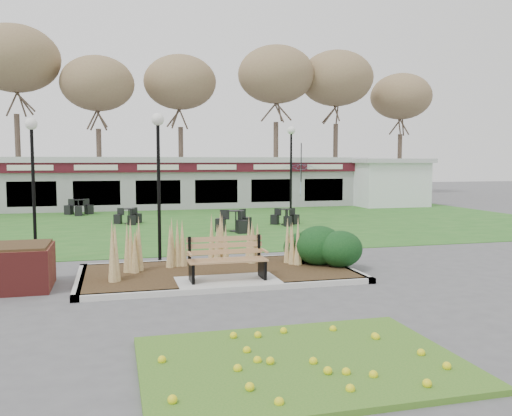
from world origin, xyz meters
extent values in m
plane|color=#515154|center=(0.00, 0.00, 0.00)|extent=(100.00, 100.00, 0.00)
cube|color=#24631F|center=(0.00, 12.00, 0.01)|extent=(34.00, 16.00, 0.02)
cube|color=#336E1F|center=(0.00, -4.60, 0.04)|extent=(4.20, 3.00, 0.08)
cube|color=#2F1F13|center=(0.00, 1.20, 0.06)|extent=(6.22, 3.22, 0.12)
cube|color=#B7B7B2|center=(0.00, -0.41, 0.06)|extent=(6.40, 0.18, 0.12)
cube|color=#B7B7B2|center=(0.00, 2.81, 0.06)|extent=(6.40, 0.18, 0.12)
cube|color=#B7B7B2|center=(-3.11, 1.20, 0.06)|extent=(0.18, 3.40, 0.12)
cube|color=#B7B7B2|center=(3.11, 1.20, 0.06)|extent=(0.18, 3.40, 0.12)
cube|color=#B7B7B2|center=(0.00, 0.15, 0.07)|extent=(2.20, 1.20, 0.13)
cone|color=tan|center=(-1.90, 1.60, 0.70)|extent=(0.36, 0.36, 1.15)
cone|color=tan|center=(-0.90, 2.00, 0.70)|extent=(0.36, 0.36, 1.15)
cone|color=tan|center=(0.20, 2.20, 0.70)|extent=(0.36, 0.36, 1.15)
cone|color=tan|center=(1.10, 2.00, 0.70)|extent=(0.36, 0.36, 1.15)
cone|color=tan|center=(1.90, 1.60, 0.70)|extent=(0.36, 0.36, 1.15)
cone|color=tan|center=(-2.40, 0.80, 0.70)|extent=(0.36, 0.36, 1.15)
ellipsoid|color=black|center=(2.60, 1.40, 0.59)|extent=(1.21, 1.10, 0.99)
ellipsoid|color=black|center=(3.00, 1.00, 0.54)|extent=(1.10, 1.00, 0.90)
ellipsoid|color=black|center=(2.90, 1.90, 0.53)|extent=(1.06, 0.96, 0.86)
ellipsoid|color=black|center=(2.30, 1.90, 0.48)|extent=(0.92, 0.84, 0.76)
cube|color=#AC7B4D|center=(0.00, 0.15, 0.56)|extent=(1.70, 0.57, 0.04)
cube|color=#AC7B4D|center=(0.00, 0.46, 0.84)|extent=(1.70, 0.13, 0.44)
cube|color=black|center=(-0.78, 0.15, 0.34)|extent=(0.06, 0.55, 0.42)
cube|color=black|center=(0.78, 0.15, 0.34)|extent=(0.06, 0.55, 0.42)
cube|color=black|center=(-0.78, 0.45, 0.81)|extent=(0.06, 0.06, 0.50)
cube|color=black|center=(0.78, 0.45, 0.81)|extent=(0.06, 0.06, 0.50)
cube|color=#AC7B4D|center=(-0.82, 0.13, 0.74)|extent=(0.05, 0.50, 0.04)
cube|color=#AC7B4D|center=(0.82, 0.13, 0.74)|extent=(0.05, 0.50, 0.04)
cube|color=maroon|center=(-4.40, 1.00, 0.45)|extent=(1.50, 1.50, 0.90)
cube|color=#2F1F13|center=(-4.40, 1.00, 0.92)|extent=(1.40, 1.40, 0.06)
cube|color=#979799|center=(0.00, 20.00, 1.30)|extent=(24.00, 3.00, 2.60)
cube|color=#480F19|center=(0.00, 18.45, 2.35)|extent=(24.00, 0.18, 0.55)
cube|color=silver|center=(0.00, 20.00, 2.75)|extent=(24.60, 3.40, 0.30)
cube|color=silver|center=(0.00, 18.34, 2.35)|extent=(22.00, 0.02, 0.28)
cube|color=black|center=(0.00, 18.55, 1.00)|extent=(22.00, 0.10, 1.30)
cube|color=white|center=(13.50, 18.00, 1.30)|extent=(4.00, 3.00, 2.60)
cube|color=silver|center=(13.50, 18.00, 2.70)|extent=(4.40, 3.40, 0.25)
cylinder|color=#47382B|center=(-9.00, 28.00, 2.59)|extent=(0.36, 0.36, 5.17)
ellipsoid|color=#7F6247|center=(-9.00, 28.00, 8.39)|extent=(5.24, 5.24, 3.93)
cylinder|color=#47382B|center=(-3.00, 28.00, 2.59)|extent=(0.36, 0.36, 5.17)
ellipsoid|color=#7F6247|center=(-3.00, 28.00, 8.39)|extent=(5.24, 5.24, 3.93)
cylinder|color=#47382B|center=(3.00, 28.00, 2.59)|extent=(0.36, 0.36, 5.17)
ellipsoid|color=#7F6247|center=(3.00, 28.00, 8.39)|extent=(5.24, 5.24, 3.93)
cylinder|color=#47382B|center=(9.00, 28.00, 2.59)|extent=(0.36, 0.36, 5.17)
ellipsoid|color=#7F6247|center=(9.00, 28.00, 8.39)|extent=(5.24, 5.24, 3.93)
cylinder|color=#47382B|center=(15.00, 28.00, 2.59)|extent=(0.36, 0.36, 5.17)
ellipsoid|color=#7F6247|center=(15.00, 28.00, 8.39)|extent=(5.24, 5.24, 3.93)
cylinder|color=#47382B|center=(21.00, 28.00, 2.59)|extent=(0.36, 0.36, 5.17)
ellipsoid|color=#7F6247|center=(21.00, 28.00, 8.39)|extent=(5.24, 5.24, 3.93)
cylinder|color=black|center=(-4.38, 4.10, 1.76)|extent=(0.09, 0.09, 3.52)
sphere|color=white|center=(-4.38, 4.10, 3.66)|extent=(0.32, 0.32, 0.32)
cylinder|color=black|center=(-1.20, 3.20, 1.81)|extent=(0.09, 0.09, 3.63)
sphere|color=white|center=(-1.20, 3.20, 3.77)|extent=(0.33, 0.33, 0.33)
cylinder|color=black|center=(5.13, 11.23, 1.93)|extent=(0.10, 0.10, 3.86)
sphere|color=white|center=(5.13, 11.23, 4.01)|extent=(0.35, 0.35, 0.35)
cylinder|color=black|center=(-1.74, 12.39, 0.03)|extent=(0.38, 0.38, 0.03)
cylinder|color=black|center=(-1.74, 12.39, 0.34)|extent=(0.04, 0.04, 0.63)
cylinder|color=black|center=(-1.74, 12.39, 0.66)|extent=(0.52, 0.52, 0.02)
cube|color=black|center=(-1.39, 12.71, 0.22)|extent=(0.42, 0.42, 0.40)
cube|color=black|center=(-2.20, 12.54, 0.22)|extent=(0.37, 0.37, 0.40)
cube|color=black|center=(-1.64, 11.92, 0.22)|extent=(0.35, 0.35, 0.40)
cylinder|color=black|center=(-4.04, 17.00, 0.04)|extent=(0.44, 0.44, 0.03)
cylinder|color=black|center=(-4.04, 17.00, 0.39)|extent=(0.05, 0.05, 0.73)
cylinder|color=black|center=(-4.04, 17.00, 0.77)|extent=(0.61, 0.61, 0.03)
cube|color=black|center=(-3.57, 17.29, 0.25)|extent=(0.47, 0.47, 0.46)
cube|color=black|center=(-4.53, 17.26, 0.25)|extent=(0.46, 0.46, 0.46)
cube|color=black|center=(-4.02, 16.45, 0.25)|extent=(0.35, 0.35, 0.46)
cylinder|color=black|center=(2.12, 8.79, 0.04)|extent=(0.47, 0.47, 0.03)
cylinder|color=black|center=(2.12, 8.79, 0.41)|extent=(0.05, 0.05, 0.77)
cylinder|color=black|center=(2.12, 8.79, 0.81)|extent=(0.64, 0.64, 0.03)
cube|color=black|center=(2.58, 9.16, 0.26)|extent=(0.51, 0.51, 0.49)
cube|color=black|center=(1.58, 9.01, 0.26)|extent=(0.47, 0.47, 0.49)
cube|color=black|center=(2.21, 8.22, 0.26)|extent=(0.41, 0.41, 0.49)
cylinder|color=black|center=(4.61, 10.32, 0.03)|extent=(0.39, 0.39, 0.03)
cylinder|color=black|center=(4.61, 10.32, 0.35)|extent=(0.04, 0.04, 0.64)
cylinder|color=black|center=(4.61, 10.32, 0.68)|extent=(0.53, 0.53, 0.02)
cube|color=black|center=(5.06, 10.50, 0.22)|extent=(0.39, 0.39, 0.41)
cube|color=black|center=(4.22, 10.63, 0.22)|extent=(0.42, 0.42, 0.41)
cube|color=black|center=(4.54, 9.84, 0.22)|extent=(0.34, 0.34, 0.41)
cylinder|color=black|center=(8.00, 18.00, 1.10)|extent=(0.06, 0.06, 2.20)
imported|color=#346BB8|center=(8.00, 18.00, 1.65)|extent=(2.26, 2.30, 1.90)
camera|label=1|loc=(-2.35, -11.16, 2.70)|focal=38.00mm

